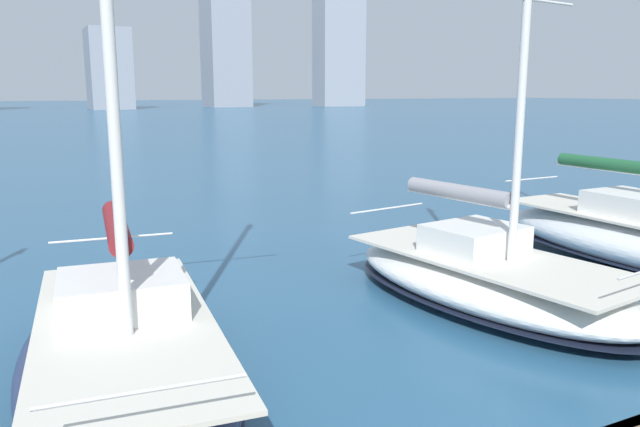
{
  "coord_description": "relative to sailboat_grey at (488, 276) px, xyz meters",
  "views": [
    {
      "loc": [
        4.97,
        2.79,
        4.2
      ],
      "look_at": [
        0.41,
        -6.32,
        2.2
      ],
      "focal_mm": 35.0,
      "sensor_mm": 36.0,
      "label": 1
    }
  ],
  "objects": [
    {
      "name": "sailboat_maroon",
      "position": [
        7.1,
        0.56,
        0.03
      ],
      "size": [
        3.65,
        7.34,
        9.87
      ],
      "color": "navy",
      "rests_on": "ground"
    },
    {
      "name": "city_skyline",
      "position": [
        -5.48,
        -152.55,
        16.86
      ],
      "size": [
        172.3,
        20.48,
        46.25
      ],
      "color": "#8D929C",
      "rests_on": "ground"
    },
    {
      "name": "sailboat_grey",
      "position": [
        0.0,
        0.0,
        0.0
      ],
      "size": [
        3.95,
        7.25,
        9.01
      ],
      "color": "white",
      "rests_on": "ground"
    }
  ]
}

